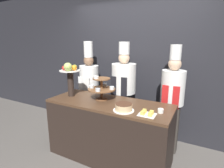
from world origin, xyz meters
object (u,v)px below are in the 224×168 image
object	(u,v)px
chef_left	(89,85)
cup_white	(161,111)
tiered_stand	(101,87)
chef_center_left	(124,88)
cake_square_tray	(147,113)
chef_center_right	(172,96)
fruit_pedestal	(70,74)
cake_round	(124,107)

from	to	relation	value
chef_left	cup_white	bearing A→B (deg)	-23.17
tiered_stand	chef_center_left	xyz separation A→B (m)	(0.12, 0.55, -0.13)
cake_square_tray	chef_center_right	bearing A→B (deg)	79.15
cake_square_tray	chef_center_left	bearing A→B (deg)	130.15
fruit_pedestal	chef_center_right	bearing A→B (deg)	23.68
fruit_pedestal	chef_left	xyz separation A→B (m)	(-0.10, 0.64, -0.32)
fruit_pedestal	chef_center_left	size ratio (longest dim) A/B	0.31
fruit_pedestal	cake_square_tray	size ratio (longest dim) A/B	2.71
chef_left	tiered_stand	bearing A→B (deg)	-41.91
tiered_stand	chef_center_right	bearing A→B (deg)	30.45
tiered_stand	chef_center_left	bearing A→B (deg)	78.17
chef_center_left	chef_center_right	bearing A→B (deg)	-0.00
tiered_stand	fruit_pedestal	size ratio (longest dim) A/B	0.75
cake_round	tiered_stand	bearing A→B (deg)	152.15
cup_white	chef_left	distance (m)	1.66
tiered_stand	cake_round	world-z (taller)	tiered_stand
cake_round	chef_left	bearing A→B (deg)	143.68
tiered_stand	cake_round	bearing A→B (deg)	-27.85
fruit_pedestal	cake_square_tray	xyz separation A→B (m)	(1.30, -0.16, -0.34)
cake_square_tray	chef_center_right	size ratio (longest dim) A/B	0.12
cup_white	chef_center_left	world-z (taller)	chef_center_left
chef_left	cake_square_tray	bearing A→B (deg)	-29.57
chef_left	cake_round	bearing A→B (deg)	-36.32
tiered_stand	chef_left	world-z (taller)	chef_left
tiered_stand	chef_left	bearing A→B (deg)	138.09
cake_square_tray	chef_center_left	xyz separation A→B (m)	(-0.67, 0.79, 0.04)
cup_white	chef_left	xyz separation A→B (m)	(-1.52, 0.65, 0.01)
chef_left	chef_center_left	bearing A→B (deg)	-0.00
tiered_stand	chef_center_right	xyz separation A→B (m)	(0.94, 0.55, -0.15)
chef_center_left	chef_center_right	xyz separation A→B (m)	(0.82, -0.00, -0.02)
cake_round	cake_square_tray	xyz separation A→B (m)	(0.30, 0.01, -0.03)
fruit_pedestal	cake_round	xyz separation A→B (m)	(1.00, -0.17, -0.31)
fruit_pedestal	chef_center_right	xyz separation A→B (m)	(1.46, 0.64, -0.32)
cup_white	chef_left	size ratio (longest dim) A/B	0.04
tiered_stand	cake_square_tray	bearing A→B (deg)	-17.19
cup_white	chef_left	world-z (taller)	chef_left
chef_center_right	cake_round	bearing A→B (deg)	-119.47
fruit_pedestal	tiered_stand	bearing A→B (deg)	9.57
cake_round	chef_center_right	xyz separation A→B (m)	(0.46, 0.81, -0.01)
cup_white	chef_center_right	distance (m)	0.65
cake_round	chef_center_right	world-z (taller)	chef_center_right
cake_square_tray	tiered_stand	bearing A→B (deg)	162.81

